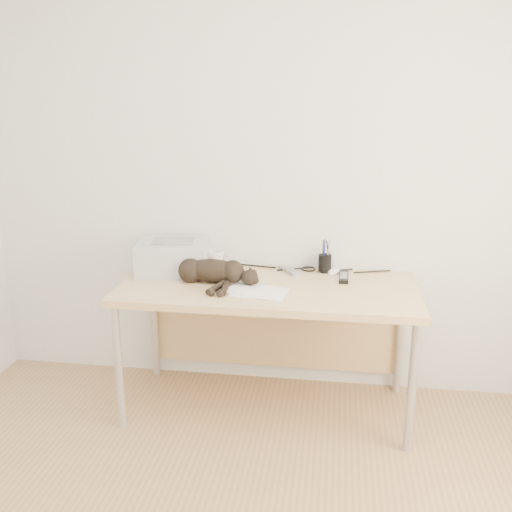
% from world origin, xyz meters
% --- Properties ---
extents(wall_back, '(3.50, 0.00, 3.50)m').
position_xyz_m(wall_back, '(0.00, 1.75, 1.30)').
color(wall_back, silver).
rests_on(wall_back, floor).
extents(desk, '(1.60, 0.70, 0.74)m').
position_xyz_m(desk, '(0.00, 1.48, 0.61)').
color(desk, '#DDC281').
rests_on(desk, floor).
extents(printer, '(0.43, 0.38, 0.19)m').
position_xyz_m(printer, '(-0.57, 1.56, 0.83)').
color(printer, '#BCBCC1').
rests_on(printer, desk).
extents(papers, '(0.35, 0.28, 0.01)m').
position_xyz_m(papers, '(-0.04, 1.28, 0.74)').
color(papers, white).
rests_on(papers, desk).
extents(cat, '(0.60, 0.30, 0.14)m').
position_xyz_m(cat, '(-0.32, 1.39, 0.80)').
color(cat, black).
rests_on(cat, desk).
extents(mug, '(0.15, 0.15, 0.10)m').
position_xyz_m(mug, '(-0.35, 1.67, 0.79)').
color(mug, silver).
rests_on(mug, desk).
extents(pen_cup, '(0.07, 0.07, 0.19)m').
position_xyz_m(pen_cup, '(0.29, 1.68, 0.79)').
color(pen_cup, black).
rests_on(pen_cup, desk).
extents(remote_grey, '(0.14, 0.17, 0.02)m').
position_xyz_m(remote_grey, '(0.09, 1.64, 0.75)').
color(remote_grey, gray).
rests_on(remote_grey, desk).
extents(remote_black, '(0.06, 0.19, 0.02)m').
position_xyz_m(remote_black, '(0.40, 1.56, 0.75)').
color(remote_black, black).
rests_on(remote_black, desk).
extents(mouse, '(0.09, 0.13, 0.04)m').
position_xyz_m(mouse, '(0.35, 1.67, 0.76)').
color(mouse, white).
rests_on(mouse, desk).
extents(cable_tangle, '(1.36, 0.09, 0.01)m').
position_xyz_m(cable_tangle, '(0.00, 1.70, 0.75)').
color(cable_tangle, black).
rests_on(cable_tangle, desk).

